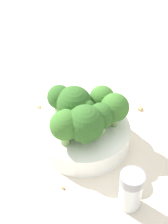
{
  "coord_description": "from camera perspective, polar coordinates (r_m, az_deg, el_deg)",
  "views": [
    {
      "loc": [
        -0.41,
        -0.17,
        0.47
      ],
      "look_at": [
        0.0,
        0.0,
        0.07
      ],
      "focal_mm": 60.0,
      "sensor_mm": 36.0,
      "label": 1
    }
  ],
  "objects": [
    {
      "name": "pepper_shaker",
      "position": [
        0.54,
        7.14,
        -11.73
      ],
      "size": [
        0.04,
        0.04,
        0.07
      ],
      "color": "silver",
      "rests_on": "ground_plane"
    },
    {
      "name": "broccoli_floret_4",
      "position": [
        0.63,
        2.76,
        2.05
      ],
      "size": [
        0.04,
        0.04,
        0.05
      ],
      "color": "#84AD66",
      "rests_on": "bowl"
    },
    {
      "name": "broccoli_floret_7",
      "position": [
        0.59,
        -2.61,
        -1.19
      ],
      "size": [
        0.03,
        0.03,
        0.05
      ],
      "color": "#8EB770",
      "rests_on": "bowl"
    },
    {
      "name": "ground_plane",
      "position": [
        0.65,
        -0.0,
        -4.67
      ],
      "size": [
        3.0,
        3.0,
        0.0
      ],
      "primitive_type": "plane",
      "color": "beige"
    },
    {
      "name": "almond_crumb_0",
      "position": [
        0.72,
        -6.91,
        0.94
      ],
      "size": [
        0.01,
        0.01,
        0.01
      ],
      "primitive_type": "cube",
      "rotation": [
        0.0,
        0.0,
        0.29
      ],
      "color": "tan",
      "rests_on": "ground_plane"
    },
    {
      "name": "broccoli_floret_5",
      "position": [
        0.6,
        0.6,
        0.11
      ],
      "size": [
        0.03,
        0.03,
        0.05
      ],
      "color": "#84AD66",
      "rests_on": "bowl"
    },
    {
      "name": "broccoli_floret_0",
      "position": [
        0.61,
        -1.52,
        1.26
      ],
      "size": [
        0.06,
        0.06,
        0.06
      ],
      "color": "#84AD66",
      "rests_on": "bowl"
    },
    {
      "name": "almond_crumb_1",
      "position": [
        0.71,
        8.59,
        0.65
      ],
      "size": [
        0.01,
        0.01,
        0.01
      ],
      "primitive_type": "cube",
      "rotation": [
        0.0,
        0.0,
        2.85
      ],
      "color": "tan",
      "rests_on": "ground_plane"
    },
    {
      "name": "bowl",
      "position": [
        0.63,
        -0.0,
        -3.51
      ],
      "size": [
        0.15,
        0.15,
        0.04
      ],
      "primitive_type": "cylinder",
      "color": "white",
      "rests_on": "ground_plane"
    },
    {
      "name": "broccoli_floret_8",
      "position": [
        0.59,
        2.6,
        -0.76
      ],
      "size": [
        0.04,
        0.04,
        0.06
      ],
      "color": "#8EB770",
      "rests_on": "bowl"
    },
    {
      "name": "broccoli_floret_2",
      "position": [
        0.57,
        0.19,
        -1.85
      ],
      "size": [
        0.06,
        0.06,
        0.07
      ],
      "color": "#84AD66",
      "rests_on": "bowl"
    },
    {
      "name": "broccoli_floret_6",
      "position": [
        0.62,
        -3.76,
        2.1
      ],
      "size": [
        0.04,
        0.04,
        0.06
      ],
      "color": "#84AD66",
      "rests_on": "bowl"
    },
    {
      "name": "broccoli_floret_3",
      "position": [
        0.57,
        -2.96,
        -2.15
      ],
      "size": [
        0.05,
        0.05,
        0.06
      ],
      "color": "#7A9E5B",
      "rests_on": "bowl"
    },
    {
      "name": "almond_crumb_2",
      "position": [
        0.58,
        -3.18,
        -11.44
      ],
      "size": [
        0.0,
        0.01,
        0.01
      ],
      "primitive_type": "cube",
      "rotation": [
        0.0,
        0.0,
        4.52
      ],
      "color": "olive",
      "rests_on": "ground_plane"
    },
    {
      "name": "broccoli_floret_1",
      "position": [
        0.6,
        4.71,
        0.64
      ],
      "size": [
        0.05,
        0.05,
        0.06
      ],
      "color": "#7A9E5B",
      "rests_on": "bowl"
    }
  ]
}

